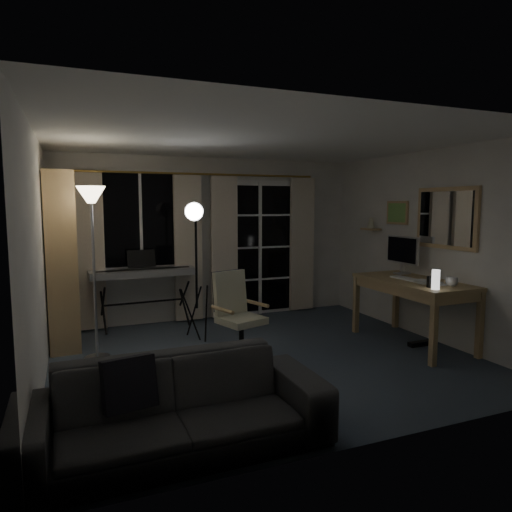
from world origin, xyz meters
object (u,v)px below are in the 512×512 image
(keyboard_piano, at_px, (143,274))
(bookshelf, at_px, (58,265))
(sofa, at_px, (176,392))
(mug, at_px, (452,280))
(torchiere_lamp, at_px, (92,221))
(studio_light, at_px, (195,228))
(monitor, at_px, (403,251))
(desk, at_px, (413,288))
(office_chair, at_px, (235,308))

(keyboard_piano, bearing_deg, bookshelf, -164.95)
(keyboard_piano, xyz_separation_m, sofa, (-0.26, -3.25, -0.36))
(mug, bearing_deg, torchiere_lamp, 160.01)
(bookshelf, bearing_deg, keyboard_piano, 14.97)
(sofa, bearing_deg, torchiere_lamp, 100.36)
(bookshelf, bearing_deg, mug, -29.48)
(studio_light, bearing_deg, keyboard_piano, 148.99)
(studio_light, xyz_separation_m, monitor, (2.61, -0.71, -0.32))
(torchiere_lamp, height_order, mug, torchiere_lamp)
(bookshelf, relative_size, desk, 1.40)
(keyboard_piano, bearing_deg, desk, -35.49)
(bookshelf, xyz_separation_m, studio_light, (1.59, -0.42, 0.43))
(torchiere_lamp, xyz_separation_m, studio_light, (1.21, 0.30, -0.11))
(bookshelf, relative_size, sofa, 0.99)
(sofa, bearing_deg, desk, 22.11)
(sofa, bearing_deg, bookshelf, 104.90)
(bookshelf, xyz_separation_m, monitor, (4.20, -1.13, 0.11))
(bookshelf, bearing_deg, monitor, -17.67)
(mug, bearing_deg, keyboard_piano, 141.67)
(bookshelf, xyz_separation_m, desk, (4.01, -1.58, -0.29))
(office_chair, xyz_separation_m, mug, (2.30, -0.81, 0.29))
(bookshelf, xyz_separation_m, sofa, (0.80, -2.91, -0.58))
(monitor, bearing_deg, keyboard_piano, 154.74)
(monitor, xyz_separation_m, mug, (-0.10, -0.95, -0.24))
(bookshelf, relative_size, office_chair, 2.13)
(studio_light, xyz_separation_m, office_chair, (0.22, -0.85, -0.85))
(bookshelf, distance_m, desk, 4.32)
(studio_light, bearing_deg, monitor, 8.34)
(keyboard_piano, distance_m, monitor, 3.49)
(keyboard_piano, xyz_separation_m, mug, (3.05, -2.41, 0.09))
(sofa, bearing_deg, keyboard_piano, 85.07)
(bookshelf, xyz_separation_m, office_chair, (1.81, -1.27, -0.42))
(keyboard_piano, height_order, mug, keyboard_piano)
(torchiere_lamp, height_order, studio_light, torchiere_lamp)
(monitor, bearing_deg, office_chair, -176.87)
(monitor, height_order, sofa, monitor)
(sofa, bearing_deg, monitor, 27.19)
(torchiere_lamp, xyz_separation_m, mug, (3.72, -1.35, -0.67))
(keyboard_piano, relative_size, monitor, 2.47)
(office_chair, xyz_separation_m, sofa, (-1.01, -1.64, -0.16))
(bookshelf, xyz_separation_m, torchiere_lamp, (0.38, -0.72, 0.54))
(keyboard_piano, distance_m, mug, 3.89)
(bookshelf, height_order, monitor, bookshelf)
(torchiere_lamp, distance_m, office_chair, 1.81)
(torchiere_lamp, relative_size, office_chair, 1.94)
(keyboard_piano, bearing_deg, sofa, -97.04)
(keyboard_piano, relative_size, studio_light, 0.80)
(studio_light, bearing_deg, sofa, -84.20)
(torchiere_lamp, bearing_deg, keyboard_piano, 57.60)
(studio_light, distance_m, mug, 3.06)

